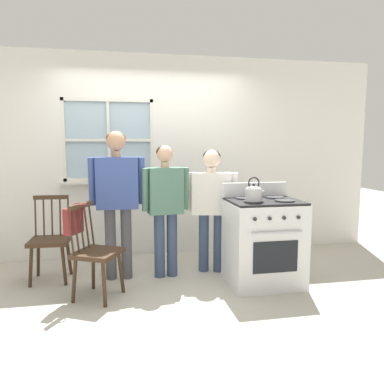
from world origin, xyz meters
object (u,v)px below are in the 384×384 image
kettle (254,193)px  potted_plant (95,176)px  chair_near_wall (50,241)px  person_teen_center (165,199)px  chair_by_window (96,253)px  stove (263,241)px  person_elderly_left (117,189)px  person_adult_right (211,198)px  handbag (74,220)px

kettle → potted_plant: potted_plant is taller
chair_near_wall → person_teen_center: (1.28, -0.13, 0.45)m
chair_by_window → stove: (1.76, 0.03, 0.02)m
chair_near_wall → stove: size_ratio=0.87×
chair_near_wall → potted_plant: (0.46, 0.74, 0.65)m
chair_near_wall → kettle: bearing=-15.8°
person_elderly_left → stove: person_elderly_left is taller
person_teen_center → potted_plant: 1.21m
person_adult_right → person_teen_center: bearing=-157.9°
chair_near_wall → chair_by_window: bearing=-46.2°
person_adult_right → potted_plant: person_adult_right is taller
person_teen_center → handbag: person_teen_center is taller
kettle → handbag: kettle is taller
chair_near_wall → kettle: 2.30m
kettle → chair_near_wall: bearing=161.8°
person_elderly_left → handbag: 0.63m
person_adult_right → handbag: bearing=-149.6°
chair_near_wall → potted_plant: 1.09m
chair_near_wall → person_adult_right: person_adult_right is taller
chair_by_window → chair_near_wall: size_ratio=1.00×
person_adult_right → potted_plant: bearing=164.4°
person_adult_right → kettle: person_adult_right is taller
person_adult_right → handbag: size_ratio=4.74×
chair_near_wall → person_adult_right: 1.88m
person_adult_right → stove: 0.80m
chair_by_window → chair_near_wall: same height
chair_near_wall → handbag: (0.32, -0.49, 0.32)m
chair_by_window → person_adult_right: bearing=-39.9°
person_teen_center → chair_near_wall: bearing=167.8°
kettle → handbag: size_ratio=0.80×
person_teen_center → stove: (1.01, -0.43, -0.43)m
chair_near_wall → handbag: same height
chair_by_window → handbag: size_ratio=3.07×
kettle → potted_plant: (-1.65, 1.44, 0.08)m
chair_near_wall → kettle: size_ratio=3.81×
person_teen_center → handbag: 1.03m
chair_by_window → potted_plant: potted_plant is taller
person_elderly_left → person_teen_center: bearing=-3.1°
stove → handbag: bearing=177.7°
handbag → person_teen_center: bearing=20.4°
kettle → handbag: 1.83m
chair_by_window → person_teen_center: bearing=-30.5°
chair_by_window → handbag: 0.40m
person_adult_right → chair_by_window: bearing=-143.0°
person_teen_center → stove: 1.18m
person_adult_right → stove: (0.45, -0.51, -0.41)m
person_adult_right → kettle: (0.28, -0.64, 0.14)m
stove → chair_near_wall: bearing=166.1°
kettle → person_elderly_left: bearing=156.3°
handbag → kettle: bearing=-6.6°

